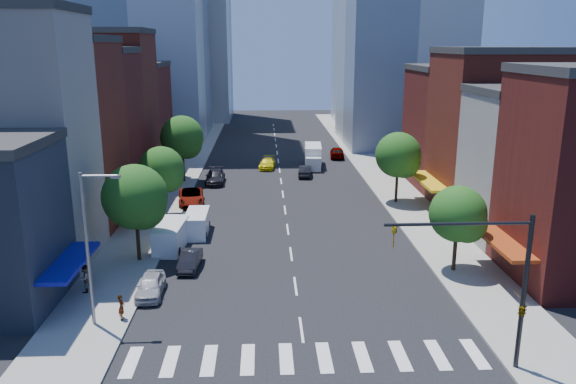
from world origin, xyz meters
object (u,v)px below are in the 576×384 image
object	(u,v)px
parked_car_third	(191,197)
taxi	(267,163)
parked_car_front	(151,285)
parked_car_second	(190,260)
traffic_car_far	(337,152)
box_truck	(313,157)
traffic_car_oncoming	(305,171)
cargo_van_far	(197,224)
pedestrian_far	(85,279)
pedestrian_near	(121,307)
cargo_van_near	(171,236)
parked_car_rear	(215,177)

from	to	relation	value
parked_car_third	taxi	distance (m)	18.44
parked_car_front	parked_car_second	xyz separation A→B (m)	(2.00, 4.42, -0.05)
parked_car_second	traffic_car_far	world-z (taller)	traffic_car_far
parked_car_front	box_truck	size ratio (longest dim) A/B	0.56
parked_car_third	traffic_car_oncoming	size ratio (longest dim) A/B	1.30
taxi	traffic_car_oncoming	size ratio (longest dim) A/B	1.14
cargo_van_far	pedestrian_far	xyz separation A→B (m)	(-5.97, -11.70, 0.13)
pedestrian_far	cargo_van_far	bearing A→B (deg)	176.68
pedestrian_near	box_truck	bearing A→B (deg)	-22.77
parked_car_front	pedestrian_far	xyz separation A→B (m)	(-4.30, 0.35, 0.40)
parked_car_third	traffic_car_far	bearing A→B (deg)	44.61
parked_car_front	pedestrian_near	xyz separation A→B (m)	(-1.00, -3.54, 0.23)
parked_car_third	cargo_van_near	size ratio (longest dim) A/B	1.06
cargo_van_far	pedestrian_far	bearing A→B (deg)	-117.13
traffic_car_oncoming	traffic_car_far	world-z (taller)	traffic_car_far
pedestrian_far	parked_car_rear	bearing A→B (deg)	-167.68
cargo_van_far	pedestrian_near	size ratio (longest dim) A/B	2.97
cargo_van_near	pedestrian_near	world-z (taller)	cargo_van_near
pedestrian_near	pedestrian_far	xyz separation A→B (m)	(-3.30, 3.89, 0.17)
cargo_van_near	traffic_car_oncoming	world-z (taller)	cargo_van_near
box_truck	pedestrian_near	world-z (taller)	box_truck
box_truck	pedestrian_near	xyz separation A→B (m)	(-15.01, -42.46, -0.43)
parked_car_second	traffic_car_oncoming	size ratio (longest dim) A/B	0.93
taxi	cargo_van_near	bearing A→B (deg)	-98.45
parked_car_front	traffic_car_far	distance (m)	48.28
parked_car_third	traffic_car_oncoming	distance (m)	17.19
cargo_van_near	traffic_car_oncoming	bearing A→B (deg)	67.24
cargo_van_near	parked_car_third	bearing A→B (deg)	93.97
traffic_car_oncoming	pedestrian_far	world-z (taller)	pedestrian_far
parked_car_front	pedestrian_near	distance (m)	3.69
parked_car_third	traffic_car_far	xyz separation A→B (m)	(18.00, 23.17, 0.06)
traffic_car_far	pedestrian_near	distance (m)	51.94
parked_car_rear	pedestrian_near	size ratio (longest dim) A/B	3.47
parked_car_second	traffic_car_far	distance (m)	43.43
parked_car_rear	traffic_car_far	distance (m)	21.77
parked_car_rear	pedestrian_far	bearing A→B (deg)	-102.28
cargo_van_far	taxi	distance (m)	26.95
parked_car_rear	cargo_van_near	xyz separation A→B (m)	(-1.74, -21.78, 0.28)
cargo_van_near	traffic_car_far	distance (m)	40.48
pedestrian_near	parked_car_rear	bearing A→B (deg)	-7.92
parked_car_front	traffic_car_far	xyz separation A→B (m)	(18.00, 44.79, 0.12)
parked_car_third	cargo_van_far	size ratio (longest dim) A/B	1.19
traffic_car_oncoming	box_truck	world-z (taller)	box_truck
traffic_car_far	pedestrian_near	size ratio (longest dim) A/B	3.11
parked_car_second	pedestrian_near	distance (m)	8.51
parked_car_front	box_truck	distance (m)	41.37
cargo_van_near	pedestrian_far	xyz separation A→B (m)	(-4.29, -8.19, 0.04)
traffic_car_oncoming	pedestrian_near	world-z (taller)	pedestrian_near
parked_car_third	cargo_van_far	bearing A→B (deg)	-87.65
cargo_van_near	box_truck	size ratio (longest dim) A/B	0.71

